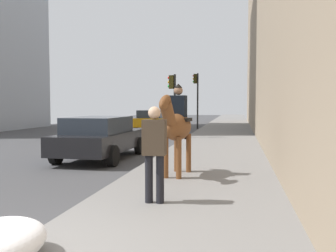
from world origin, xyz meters
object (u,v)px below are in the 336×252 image
at_px(car_near_lane, 153,120).
at_px(traffic_light_near_curb, 173,96).
at_px(car_mid_lane, 101,137).
at_px(mounted_horse_near, 177,125).
at_px(pedestrian_greeting, 154,148).
at_px(traffic_light_far_curb, 197,92).

relative_size(car_near_lane, traffic_light_near_curb, 1.27).
xyz_separation_m(car_mid_lane, traffic_light_near_curb, (7.26, -1.19, 1.55)).
distance_m(mounted_horse_near, pedestrian_greeting, 2.56).
relative_size(mounted_horse_near, traffic_light_near_curb, 0.66).
bearing_deg(car_near_lane, car_mid_lane, -171.99).
bearing_deg(mounted_horse_near, car_mid_lane, -126.18).
relative_size(car_mid_lane, traffic_light_far_curb, 1.08).
relative_size(mounted_horse_near, car_mid_lane, 0.50).
bearing_deg(traffic_light_near_curb, traffic_light_far_curb, -1.90).
xyz_separation_m(car_near_lane, traffic_light_far_curb, (1.86, -2.87, 2.00)).
bearing_deg(traffic_light_near_curb, car_mid_lane, 170.68).
bearing_deg(mounted_horse_near, pedestrian_greeting, 7.76).
bearing_deg(traffic_light_far_curb, car_near_lane, 122.98).
height_order(car_mid_lane, traffic_light_far_curb, traffic_light_far_curb).
relative_size(car_mid_lane, traffic_light_near_curb, 1.31).
bearing_deg(pedestrian_greeting, mounted_horse_near, -0.40).
height_order(pedestrian_greeting, car_near_lane, pedestrian_greeting).
bearing_deg(traffic_light_far_curb, car_mid_lane, 174.65).
xyz_separation_m(car_near_lane, traffic_light_near_curb, (-6.59, -2.59, 1.54)).
bearing_deg(mounted_horse_near, car_near_lane, -157.91).
bearing_deg(car_mid_lane, pedestrian_greeting, -148.85).
bearing_deg(car_mid_lane, car_near_lane, 7.14).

